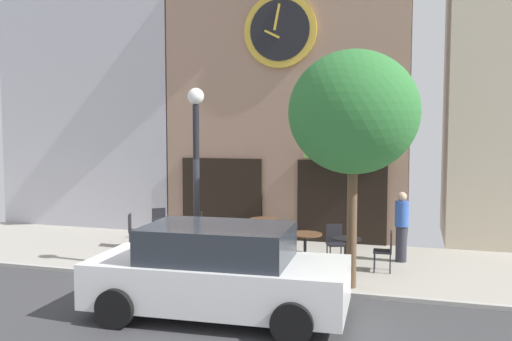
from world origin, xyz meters
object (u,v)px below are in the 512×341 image
Objects in this scene: street_lamp at (196,180)px; cafe_chair_near_tree at (198,226)px; cafe_chair_corner at (288,250)px; cafe_chair_mid_row at (271,241)px; cafe_table_center_left at (207,231)px; cafe_chair_facing_wall at (224,238)px; cafe_chair_facing_street at (335,240)px; cafe_chair_curbside at (134,228)px; cafe_table_center_right at (305,242)px; cafe_chair_right_end at (386,248)px; cafe_table_near_door at (166,226)px; cafe_table_near_curb at (347,249)px; cafe_table_leftmost at (263,226)px; parked_car_white at (218,272)px; cafe_chair_by_entrance at (159,221)px; street_tree at (353,113)px.

cafe_chair_near_tree is (-1.07, 2.62, -1.52)m from street_lamp.
cafe_chair_corner and cafe_chair_mid_row have the same top height.
cafe_chair_mid_row is (1.85, -0.56, -0.05)m from cafe_table_center_left.
cafe_chair_facing_street is at bearing 9.61° from cafe_chair_facing_wall.
street_lamp is 3.55m from cafe_chair_curbside.
cafe_table_center_right is 0.87× the size of cafe_chair_right_end.
street_lamp is 5.23× the size of cafe_table_near_door.
cafe_chair_right_end is at bearing 0.46° from cafe_table_center_right.
cafe_chair_right_end is 1.00× the size of cafe_chair_near_tree.
cafe_table_near_curb is at bearing 25.88° from cafe_chair_corner.
cafe_chair_facing_wall is 1.00× the size of cafe_chair_mid_row.
cafe_chair_facing_street is at bearing 116.13° from cafe_table_near_curb.
cafe_chair_curbside is 1.00× the size of cafe_chair_near_tree.
cafe_chair_curbside reaches higher than cafe_table_center_left.
cafe_chair_right_end and cafe_chair_corner have the same top height.
cafe_table_near_curb is (3.14, 1.04, -1.55)m from street_lamp.
cafe_table_leftmost reaches higher than cafe_table_near_curb.
parked_car_white is at bearing -65.93° from cafe_table_center_left.
cafe_chair_facing_wall is 0.21× the size of parked_car_white.
cafe_table_leftmost is 0.17× the size of parked_car_white.
cafe_table_near_door is 3.40m from cafe_chair_mid_row.
cafe_table_near_curb is 3.91m from parked_car_white.
cafe_chair_corner is (3.83, -1.86, -0.01)m from cafe_table_near_door.
cafe_table_center_left is 0.88× the size of cafe_chair_corner.
parked_car_white is (3.82, -5.42, 0.23)m from cafe_chair_by_entrance.
cafe_chair_by_entrance is at bearing 129.42° from cafe_table_near_door.
street_tree is 5.22× the size of cafe_chair_facing_wall.
cafe_chair_mid_row is (-0.80, 0.00, -0.03)m from cafe_table_center_right.
cafe_chair_by_entrance reaches higher than cafe_table_leftmost.
cafe_table_near_curb is at bearing 63.78° from parked_car_white.
street_tree reaches higher than cafe_table_near_door.
cafe_chair_curbside reaches higher than cafe_table_leftmost.
cafe_chair_right_end and cafe_chair_facing_wall have the same top height.
cafe_chair_corner is at bearing 79.66° from parked_car_white.
cafe_table_center_left is 0.18× the size of parked_car_white.
cafe_table_near_curb is at bearing -37.50° from cafe_table_leftmost.
street_tree reaches higher than cafe_chair_right_end.
cafe_table_near_curb is at bearing -63.87° from cafe_chair_facing_street.
cafe_table_center_left is at bearing 173.04° from cafe_chair_right_end.
cafe_chair_mid_row is (1.22, -0.08, 0.00)m from cafe_chair_facing_wall.
cafe_chair_right_end is (3.98, 1.27, -1.52)m from street_lamp.
cafe_chair_mid_row is at bearing 42.91° from street_lamp.
cafe_chair_curbside is (-2.12, 0.05, -0.05)m from cafe_table_center_left.
street_tree is 5.22× the size of cafe_chair_right_end.
cafe_table_leftmost is at bearing 43.19° from cafe_table_center_left.
cafe_table_leftmost is 0.85× the size of cafe_chair_curbside.
cafe_table_center_left reaches higher than cafe_table_center_right.
parked_car_white reaches higher than cafe_chair_curbside.
cafe_table_leftmost is 3.69m from cafe_chair_right_end.
cafe_table_center_right is at bearing 167.59° from cafe_table_near_curb.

